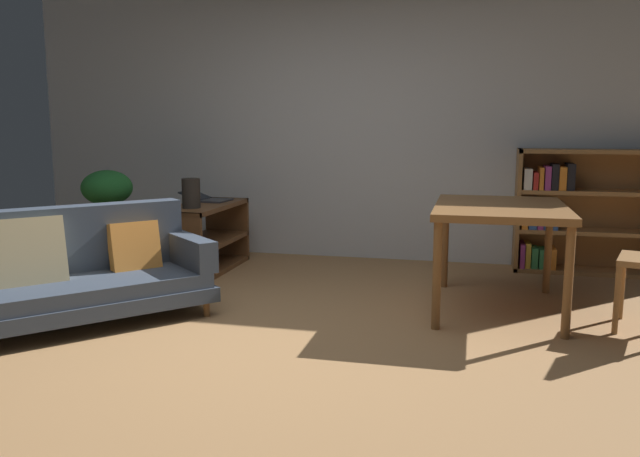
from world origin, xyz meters
name	(u,v)px	position (x,y,z in m)	size (l,w,h in m)	color
ground_plane	(275,343)	(0.00, 0.00, 0.00)	(8.16, 8.16, 0.00)	#A87A4C
back_wall_panel	(357,121)	(0.00, 2.70, 1.35)	(6.80, 0.10, 2.70)	silver
fabric_couch	(62,273)	(-1.49, 0.06, 0.34)	(1.79, 1.88, 0.76)	brown
media_console	(204,238)	(-1.21, 1.74, 0.30)	(0.44, 1.14, 0.61)	brown
open_laptop	(208,199)	(-1.27, 1.98, 0.63)	(0.45, 0.32, 0.09)	#333338
desk_speaker	(191,193)	(-1.21, 1.47, 0.74)	(0.15, 0.15, 0.25)	#2D2823
potted_floor_plant	(108,207)	(-2.11, 1.64, 0.57)	(0.50, 0.46, 0.91)	#333338
dining_table	(500,216)	(1.32, 1.08, 0.68)	(0.89, 1.23, 0.75)	brown
bookshelf	(574,211)	(2.02, 2.51, 0.55)	(1.21, 0.34, 1.10)	olive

